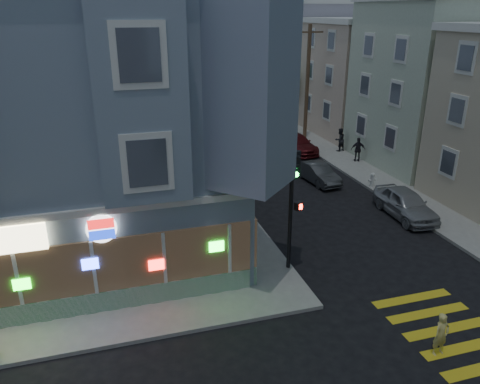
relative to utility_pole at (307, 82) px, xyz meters
name	(u,v)px	position (x,y,z in m)	size (l,w,h in m)	color
ground	(264,363)	(-12.00, -24.00, -4.80)	(120.00, 120.00, 0.00)	black
sidewalk_ne	(424,133)	(11.00, -1.00, -4.72)	(24.00, 42.00, 0.15)	gray
corner_building	(54,116)	(-18.00, -13.02, 1.02)	(14.60, 14.60, 11.40)	slate
row_house_b	(457,84)	(7.50, -8.00, 0.60)	(12.00, 8.60, 10.50)	beige
row_house_c	(382,78)	(7.50, 1.00, -0.15)	(12.00, 8.60, 9.00)	#B9A38F
row_house_d	(334,59)	(7.50, 10.00, 0.60)	(12.00, 8.60, 10.50)	#9892A0
utility_pole	(307,82)	(0.00, 0.00, 0.00)	(2.20, 0.30, 9.00)	#4C3826
street_tree_near	(282,82)	(0.20, 6.00, -0.86)	(3.00, 3.00, 5.30)	#4C3826
street_tree_far	(255,72)	(0.20, 14.00, -0.86)	(3.00, 3.00, 5.30)	#4C3826
running_child	(441,334)	(-6.57, -25.19, -4.07)	(0.53, 0.35, 1.46)	#D7CC6E
pedestrian_a	(340,140)	(1.00, -4.16, -3.78)	(0.84, 0.66, 1.74)	black
pedestrian_b	(358,150)	(1.00, -6.87, -3.80)	(1.00, 0.42, 1.70)	black
parked_car_a	(405,204)	(-1.30, -15.76, -4.06)	(1.74, 4.33, 1.48)	#A3A7AB
parked_car_b	(318,173)	(-3.40, -9.68, -4.19)	(1.29, 3.69, 1.22)	#3D4043
parked_car_c	(297,143)	(-2.02, -3.04, -4.13)	(1.86, 4.58, 1.33)	#5C1519
parked_car_d	(266,122)	(-1.87, 4.37, -4.09)	(2.33, 5.06, 1.41)	#92969C
traffic_signal	(293,191)	(-9.18, -19.22, -1.19)	(0.65, 0.57, 5.12)	black
fire_hydrant	(372,179)	(-0.70, -11.61, -4.20)	(0.49, 0.28, 0.85)	white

